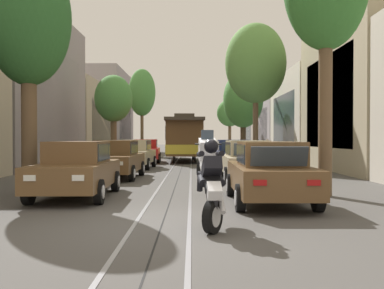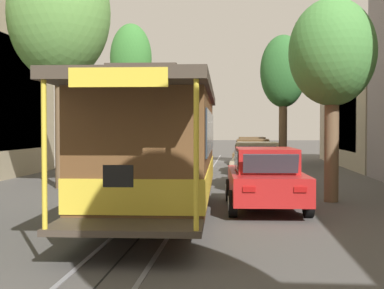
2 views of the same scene
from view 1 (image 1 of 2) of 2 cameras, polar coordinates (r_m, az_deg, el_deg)
name	(u,v)px [view 1 (image 1 of 2)]	position (r m, az deg, el deg)	size (l,w,h in m)	color
ground_plane	(185,162)	(29.56, -0.96, -2.38)	(160.00, 160.00, 0.00)	#4C4947
trolley_track_rails	(186,160)	(32.87, -0.85, -2.05)	(1.14, 61.11, 0.01)	gray
building_facade_left	(65,107)	(36.18, -16.37, 4.74)	(4.55, 52.81, 9.66)	#BCAD93
building_facade_right	(317,112)	(35.48, 16.19, 4.09)	(5.97, 52.81, 9.10)	beige
parked_car_brown_near_left	(78,169)	(12.65, -14.74, -3.14)	(2.06, 4.39, 1.58)	brown
parked_car_brown_second_left	(117,159)	(18.26, -9.80, -1.90)	(2.07, 4.39, 1.58)	brown
parked_car_beige_mid_left	(136,154)	(24.06, -7.35, -1.23)	(2.11, 4.41, 1.58)	#C1B28E
parked_car_red_fourth_left	(147,151)	(29.73, -5.92, -0.83)	(2.14, 4.42, 1.58)	red
parked_car_brown_near_right	(271,172)	(11.27, 10.32, -3.61)	(2.02, 4.37, 1.58)	brown
parked_car_beige_second_right	(248,160)	(17.03, 7.38, -2.09)	(2.04, 4.38, 1.58)	#C1B28E
parked_car_navy_mid_right	(234,155)	(22.40, 5.55, -1.38)	(2.05, 4.38, 1.58)	#19234C
street_tree_kerb_left_near	(30,23)	(14.54, -20.57, 14.73)	(2.58, 2.08, 7.33)	brown
street_tree_kerb_left_second	(115,100)	(28.61, -10.14, 5.85)	(2.45, 2.54, 5.75)	brown
street_tree_kerb_left_mid	(143,93)	(42.41, -6.45, 6.76)	(2.62, 2.20, 8.37)	brown
street_tree_kerb_right_second	(257,64)	(26.02, 8.55, 10.48)	(3.57, 3.11, 8.40)	brown
street_tree_kerb_right_mid	(244,100)	(34.91, 6.93, 5.86)	(3.19, 3.42, 7.02)	#4C3826
street_tree_kerb_right_fourth	(231,113)	(45.89, 5.16, 4.10)	(2.72, 2.19, 5.75)	brown
cable_car_trolley	(185,138)	(31.03, -0.91, 0.84)	(2.83, 9.18, 3.28)	brown
motorcycle_with_rider	(211,177)	(7.99, 2.54, -4.28)	(0.54, 1.86, 1.83)	black
pedestrian_on_left_pavement	(269,149)	(32.34, 10.06, -0.54)	(0.55, 0.30, 1.58)	#282D38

